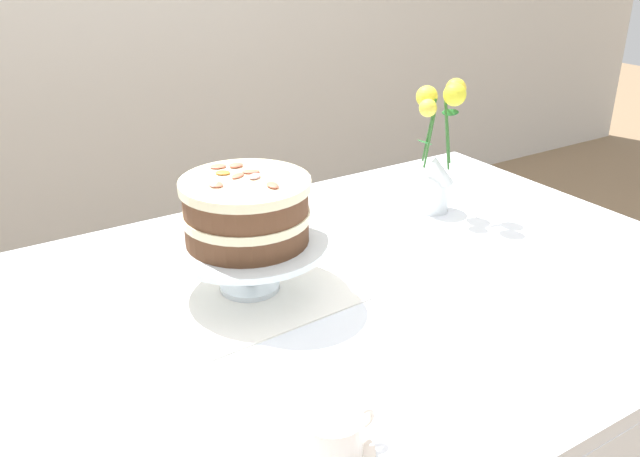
{
  "coord_description": "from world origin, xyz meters",
  "views": [
    {
      "loc": [
        -0.66,
        -0.89,
        1.35
      ],
      "look_at": [
        -0.08,
        0.03,
        0.86
      ],
      "focal_mm": 37.57,
      "sensor_mm": 36.0,
      "label": 1
    }
  ],
  "objects_px": {
    "cake_stand": "(248,249)",
    "teacup": "(333,438)",
    "layer_cake": "(246,210)",
    "flower_vase": "(436,155)",
    "dining_table": "(369,331)"
  },
  "relations": [
    {
      "from": "cake_stand",
      "to": "teacup",
      "type": "relative_size",
      "value": 2.42
    },
    {
      "from": "cake_stand",
      "to": "layer_cake",
      "type": "relative_size",
      "value": 1.27
    },
    {
      "from": "flower_vase",
      "to": "dining_table",
      "type": "bearing_deg",
      "value": -147.24
    },
    {
      "from": "teacup",
      "to": "layer_cake",
      "type": "bearing_deg",
      "value": 76.4
    },
    {
      "from": "cake_stand",
      "to": "layer_cake",
      "type": "distance_m",
      "value": 0.08
    },
    {
      "from": "cake_stand",
      "to": "dining_table",
      "type": "bearing_deg",
      "value": -32.04
    },
    {
      "from": "cake_stand",
      "to": "teacup",
      "type": "xyz_separation_m",
      "value": [
        -0.11,
        -0.44,
        -0.05
      ]
    },
    {
      "from": "dining_table",
      "to": "flower_vase",
      "type": "relative_size",
      "value": 4.56
    },
    {
      "from": "dining_table",
      "to": "layer_cake",
      "type": "xyz_separation_m",
      "value": [
        -0.19,
        0.12,
        0.25
      ]
    },
    {
      "from": "teacup",
      "to": "flower_vase",
      "type": "bearing_deg",
      "value": 40.24
    },
    {
      "from": "dining_table",
      "to": "teacup",
      "type": "bearing_deg",
      "value": -132.64
    },
    {
      "from": "layer_cake",
      "to": "flower_vase",
      "type": "height_order",
      "value": "flower_vase"
    },
    {
      "from": "cake_stand",
      "to": "teacup",
      "type": "distance_m",
      "value": 0.45
    },
    {
      "from": "cake_stand",
      "to": "teacup",
      "type": "bearing_deg",
      "value": -103.61
    },
    {
      "from": "dining_table",
      "to": "layer_cake",
      "type": "distance_m",
      "value": 0.33
    }
  ]
}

